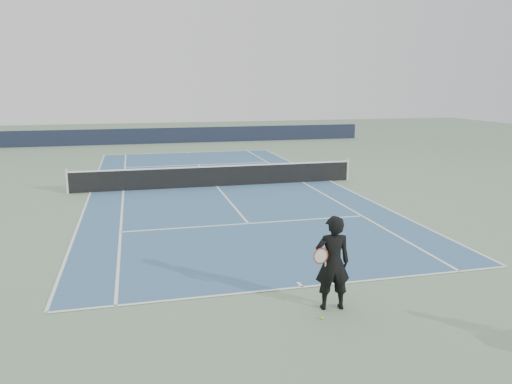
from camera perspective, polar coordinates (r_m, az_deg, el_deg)
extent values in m
plane|color=slate|center=(22.74, -4.51, 0.63)|extent=(80.00, 80.00, 0.00)
cube|color=#376183|center=(22.74, -4.51, 0.64)|extent=(10.97, 23.77, 0.01)
cylinder|color=silver|center=(22.53, -20.81, 1.14)|extent=(0.10, 0.10, 1.07)
cylinder|color=silver|center=(24.48, 10.42, 2.57)|extent=(0.10, 0.10, 1.07)
cube|color=black|center=(22.65, -4.53, 1.77)|extent=(12.80, 0.03, 0.90)
cube|color=white|center=(22.57, -4.55, 2.94)|extent=(12.80, 0.04, 0.06)
cube|color=black|center=(40.23, -8.73, 6.43)|extent=(30.00, 0.25, 1.20)
imported|color=black|center=(10.36, 8.74, -8.00)|extent=(0.81, 0.63, 1.99)
torus|color=#A12E0D|center=(10.15, 7.41, -7.26)|extent=(0.34, 0.18, 0.36)
cylinder|color=white|center=(10.15, 7.41, -7.26)|extent=(0.29, 0.14, 0.32)
cylinder|color=white|center=(10.31, 7.94, -8.50)|extent=(0.08, 0.13, 0.27)
sphere|color=#B5D92C|center=(10.24, 7.52, -14.07)|extent=(0.06, 0.06, 0.06)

